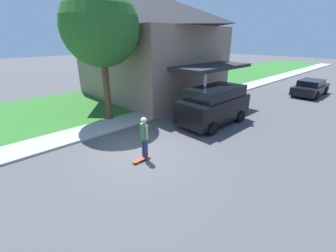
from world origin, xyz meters
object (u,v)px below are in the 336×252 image
Objects in this scene: lawn_tree_near at (101,28)px; skateboarder at (144,136)px; skateboard at (142,159)px; car_down_street at (310,88)px; suv_parked at (214,105)px.

lawn_tree_near is 3.95× the size of skateboarder.
skateboard is at bearing -17.06° from lawn_tree_near.
lawn_tree_near is 1.59× the size of car_down_street.
lawn_tree_near is 8.89× the size of skateboard.
suv_parked is 1.00× the size of car_down_street.
suv_parked is 5.60× the size of skateboard.
skateboarder reaches higher than car_down_street.
lawn_tree_near reaches higher than car_down_street.
car_down_street is 17.13m from skateboard.
lawn_tree_near is 7.34m from skateboard.
car_down_street is at bearing 86.08° from skateboarder.
skateboarder reaches higher than skateboard.
skateboard is at bearing -83.28° from skateboarder.
skateboard is (-1.13, -17.08, -0.57)m from car_down_street.
skateboard is at bearing -93.79° from car_down_street.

